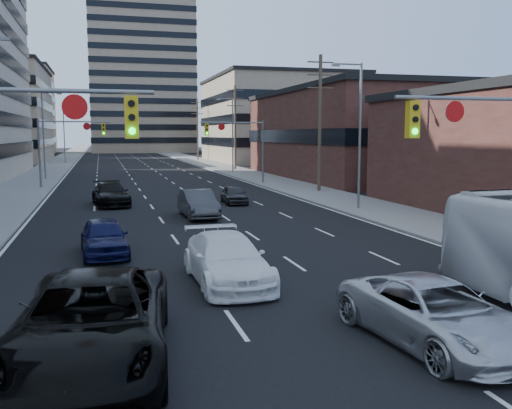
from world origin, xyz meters
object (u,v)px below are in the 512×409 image
Objects in this scene: black_pickup at (91,323)px; silver_suv at (435,313)px; white_van at (227,260)px; sedan_blue at (104,237)px.

silver_suv is (7.43, -0.73, -0.19)m from black_pickup.
silver_suv is at bearing 0.68° from black_pickup.
black_pickup is at bearing -126.48° from white_van.
sedan_blue is at bearing 94.69° from black_pickup.
sedan_blue is at bearing 114.65° from silver_suv.
black_pickup is 6.95m from white_van.
white_van is 1.25× the size of sedan_blue.
black_pickup is 1.26× the size of silver_suv.
black_pickup is at bearing -94.74° from sedan_blue.
black_pickup is at bearing 167.87° from silver_suv.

